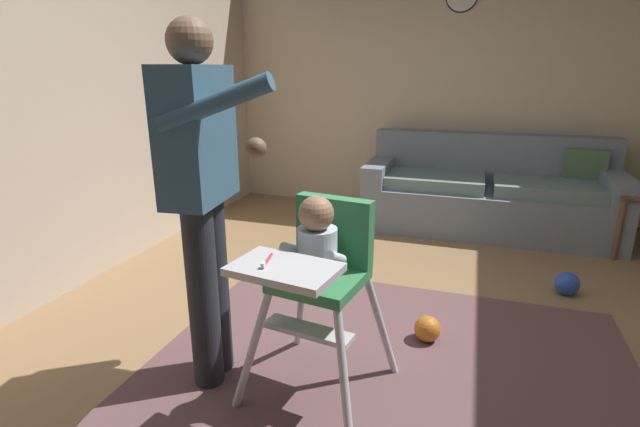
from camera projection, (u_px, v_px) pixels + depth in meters
name	position (u px, v px, depth m)	size (l,w,h in m)	color
ground	(372.00, 348.00, 2.63)	(5.78, 7.02, 0.10)	#95724D
wall_far	(435.00, 74.00, 4.69)	(4.98, 0.06, 2.80)	beige
wall_left	(74.00, 76.00, 3.10)	(0.06, 6.02, 2.80)	beige
area_rug	(381.00, 399.00, 2.15)	(2.39, 2.40, 0.01)	brown
couch	(488.00, 194.00, 4.35)	(2.21, 0.86, 0.86)	slate
high_chair	(319.00, 261.00, 2.03)	(0.69, 0.79, 0.95)	silver
adult_standing	(202.00, 191.00, 2.06)	(0.55, 0.50, 1.65)	#262931
toy_ball	(567.00, 283.00, 3.13)	(0.16, 0.16, 0.16)	#284CB7
toy_ball_second	(427.00, 329.00, 2.59)	(0.15, 0.15, 0.15)	orange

